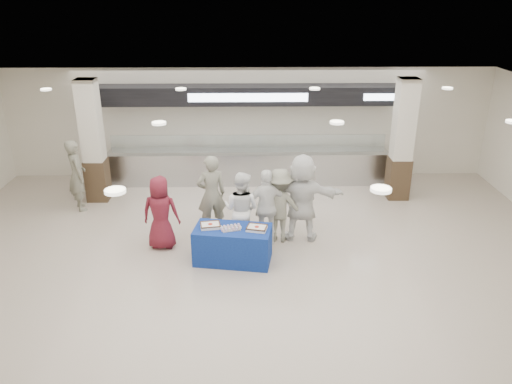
{
  "coord_description": "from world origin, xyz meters",
  "views": [
    {
      "loc": [
        -0.0,
        -8.2,
        5.3
      ],
      "look_at": [
        0.16,
        1.6,
        1.24
      ],
      "focal_mm": 35.0,
      "sensor_mm": 36.0,
      "label": 1
    }
  ],
  "objects_px": {
    "display_table": "(233,245)",
    "sheet_cake_left": "(210,225)",
    "soldier_b": "(280,205)",
    "civilian_white": "(302,198)",
    "sheet_cake_right": "(257,228)",
    "chef_short": "(267,207)",
    "soldier_bg": "(77,175)",
    "cupcake_tray": "(231,228)",
    "chef_tall": "(241,209)",
    "soldier_a": "(211,194)",
    "civilian_maroon": "(161,213)"
  },
  "relations": [
    {
      "from": "sheet_cake_right",
      "to": "soldier_a",
      "type": "relative_size",
      "value": 0.25
    },
    {
      "from": "chef_tall",
      "to": "soldier_b",
      "type": "relative_size",
      "value": 1.0
    },
    {
      "from": "display_table",
      "to": "sheet_cake_left",
      "type": "height_order",
      "value": "sheet_cake_left"
    },
    {
      "from": "sheet_cake_right",
      "to": "soldier_b",
      "type": "height_order",
      "value": "soldier_b"
    },
    {
      "from": "civilian_maroon",
      "to": "chef_tall",
      "type": "height_order",
      "value": "chef_tall"
    },
    {
      "from": "civilian_white",
      "to": "sheet_cake_right",
      "type": "bearing_deg",
      "value": 51.1
    },
    {
      "from": "soldier_b",
      "to": "civilian_white",
      "type": "distance_m",
      "value": 0.52
    },
    {
      "from": "sheet_cake_left",
      "to": "civilian_maroon",
      "type": "distance_m",
      "value": 1.24
    },
    {
      "from": "cupcake_tray",
      "to": "soldier_b",
      "type": "height_order",
      "value": "soldier_b"
    },
    {
      "from": "civilian_maroon",
      "to": "chef_tall",
      "type": "bearing_deg",
      "value": -172.12
    },
    {
      "from": "cupcake_tray",
      "to": "soldier_bg",
      "type": "relative_size",
      "value": 0.24
    },
    {
      "from": "display_table",
      "to": "sheet_cake_right",
      "type": "bearing_deg",
      "value": 1.6
    },
    {
      "from": "sheet_cake_right",
      "to": "soldier_a",
      "type": "height_order",
      "value": "soldier_a"
    },
    {
      "from": "display_table",
      "to": "sheet_cake_right",
      "type": "relative_size",
      "value": 3.4
    },
    {
      "from": "civilian_white",
      "to": "soldier_a",
      "type": "bearing_deg",
      "value": -6.12
    },
    {
      "from": "sheet_cake_right",
      "to": "chef_tall",
      "type": "distance_m",
      "value": 0.85
    },
    {
      "from": "sheet_cake_right",
      "to": "soldier_bg",
      "type": "distance_m",
      "value": 5.26
    },
    {
      "from": "civilian_maroon",
      "to": "civilian_white",
      "type": "distance_m",
      "value": 3.08
    },
    {
      "from": "cupcake_tray",
      "to": "sheet_cake_left",
      "type": "bearing_deg",
      "value": 167.01
    },
    {
      "from": "cupcake_tray",
      "to": "soldier_a",
      "type": "xyz_separation_m",
      "value": [
        -0.48,
        1.4,
        0.15
      ]
    },
    {
      "from": "display_table",
      "to": "chef_tall",
      "type": "relative_size",
      "value": 0.91
    },
    {
      "from": "display_table",
      "to": "chef_tall",
      "type": "distance_m",
      "value": 0.88
    },
    {
      "from": "sheet_cake_left",
      "to": "civilian_white",
      "type": "height_order",
      "value": "civilian_white"
    },
    {
      "from": "sheet_cake_left",
      "to": "soldier_bg",
      "type": "bearing_deg",
      "value": 143.14
    },
    {
      "from": "soldier_a",
      "to": "chef_tall",
      "type": "xyz_separation_m",
      "value": [
        0.69,
        -0.66,
        -0.08
      ]
    },
    {
      "from": "sheet_cake_left",
      "to": "chef_tall",
      "type": "bearing_deg",
      "value": 46.05
    },
    {
      "from": "chef_short",
      "to": "civilian_white",
      "type": "height_order",
      "value": "civilian_white"
    },
    {
      "from": "sheet_cake_left",
      "to": "soldier_b",
      "type": "distance_m",
      "value": 1.69
    },
    {
      "from": "chef_tall",
      "to": "chef_short",
      "type": "relative_size",
      "value": 0.99
    },
    {
      "from": "cupcake_tray",
      "to": "civilian_white",
      "type": "xyz_separation_m",
      "value": [
        1.54,
        1.0,
        0.22
      ]
    },
    {
      "from": "civilian_maroon",
      "to": "chef_short",
      "type": "height_order",
      "value": "chef_short"
    },
    {
      "from": "chef_tall",
      "to": "sheet_cake_left",
      "type": "bearing_deg",
      "value": 70.77
    },
    {
      "from": "civilian_maroon",
      "to": "soldier_bg",
      "type": "bearing_deg",
      "value": -35.38
    },
    {
      "from": "display_table",
      "to": "soldier_a",
      "type": "relative_size",
      "value": 0.84
    },
    {
      "from": "soldier_a",
      "to": "soldier_b",
      "type": "bearing_deg",
      "value": 145.69
    },
    {
      "from": "sheet_cake_right",
      "to": "chef_short",
      "type": "relative_size",
      "value": 0.27
    },
    {
      "from": "display_table",
      "to": "sheet_cake_left",
      "type": "distance_m",
      "value": 0.62
    },
    {
      "from": "display_table",
      "to": "sheet_cake_right",
      "type": "xyz_separation_m",
      "value": [
        0.49,
        -0.07,
        0.42
      ]
    },
    {
      "from": "soldier_a",
      "to": "cupcake_tray",
      "type": "bearing_deg",
      "value": 91.19
    },
    {
      "from": "soldier_b",
      "to": "civilian_white",
      "type": "bearing_deg",
      "value": -163.14
    },
    {
      "from": "sheet_cake_right",
      "to": "soldier_a",
      "type": "distance_m",
      "value": 1.77
    },
    {
      "from": "cupcake_tray",
      "to": "chef_tall",
      "type": "distance_m",
      "value": 0.78
    },
    {
      "from": "civilian_white",
      "to": "display_table",
      "type": "bearing_deg",
      "value": 38.21
    },
    {
      "from": "display_table",
      "to": "sheet_cake_left",
      "type": "xyz_separation_m",
      "value": [
        -0.45,
        0.07,
        0.42
      ]
    },
    {
      "from": "chef_short",
      "to": "chef_tall",
      "type": "bearing_deg",
      "value": 1.99
    },
    {
      "from": "sheet_cake_left",
      "to": "sheet_cake_right",
      "type": "bearing_deg",
      "value": -8.21
    },
    {
      "from": "chef_short",
      "to": "soldier_bg",
      "type": "bearing_deg",
      "value": -27.84
    },
    {
      "from": "cupcake_tray",
      "to": "civilian_maroon",
      "type": "bearing_deg",
      "value": 156.31
    },
    {
      "from": "soldier_bg",
      "to": "civilian_white",
      "type": "bearing_deg",
      "value": -136.88
    },
    {
      "from": "sheet_cake_right",
      "to": "soldier_bg",
      "type": "xyz_separation_m",
      "value": [
        -4.47,
        2.78,
        0.12
      ]
    }
  ]
}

